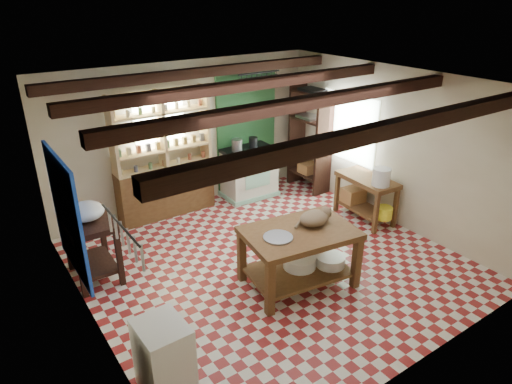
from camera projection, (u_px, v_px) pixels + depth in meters
floor at (269, 262)px, 6.72m from camera, size 5.00×5.00×0.02m
ceiling at (272, 84)px, 5.66m from camera, size 5.00×5.00×0.02m
wall_back at (187, 136)px, 8.06m from camera, size 5.00×0.04×2.60m
wall_front at (427, 264)px, 4.31m from camera, size 5.00×0.04×2.60m
wall_left at (83, 231)px, 4.89m from camera, size 0.04×5.00×2.60m
wall_right at (393, 147)px, 7.48m from camera, size 0.04×5.00×2.60m
ceiling_beams at (271, 94)px, 5.70m from camera, size 5.00×3.80×0.15m
blue_wall_patch at (67, 216)px, 5.66m from camera, size 0.04×1.40×1.60m
green_wall_patch at (246, 128)px, 8.71m from camera, size 1.30×0.04×2.30m
window_back at (159, 118)px, 7.63m from camera, size 0.90×0.02×0.80m
window_right at (349, 128)px, 8.18m from camera, size 0.02×1.30×1.20m
utensil_rail at (121, 236)px, 3.82m from camera, size 0.06×0.90×0.28m
pot_rack at (259, 82)px, 8.02m from camera, size 0.86×0.12×0.36m
shelving_unit at (163, 155)px, 7.72m from camera, size 1.70×0.34×2.20m
tall_rack at (310, 140)px, 8.84m from camera, size 0.40×0.86×2.00m
work_table at (299, 257)px, 6.08m from camera, size 1.56×1.16×0.81m
stove at (249, 172)px, 8.70m from camera, size 0.99×0.69×0.95m
prep_table at (92, 248)px, 6.20m from camera, size 0.63×0.90×0.90m
white_cabinet at (164, 358)px, 4.42m from camera, size 0.46×0.54×0.80m
right_counter at (365, 198)px, 7.83m from camera, size 0.62×1.12×0.77m
cat at (314, 218)px, 6.01m from camera, size 0.44×0.34×0.19m
steel_tray at (278, 237)px, 5.72m from camera, size 0.43×0.43×0.02m
basin_large at (299, 262)px, 6.18m from camera, size 0.51×0.51×0.16m
basin_small at (330, 260)px, 6.23m from camera, size 0.46×0.46×0.14m
kettle_left at (237, 145)px, 8.34m from camera, size 0.20×0.20×0.23m
kettle_right at (253, 142)px, 8.51m from camera, size 0.17×0.17×0.21m
enamel_bowl at (86, 211)px, 5.97m from camera, size 0.48×0.48×0.23m
white_bucket at (381, 177)px, 7.32m from camera, size 0.31×0.31×0.29m
wicker_basket at (353, 195)px, 8.09m from camera, size 0.39×0.32×0.26m
yellow_tub at (384, 213)px, 7.51m from camera, size 0.29×0.29×0.20m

